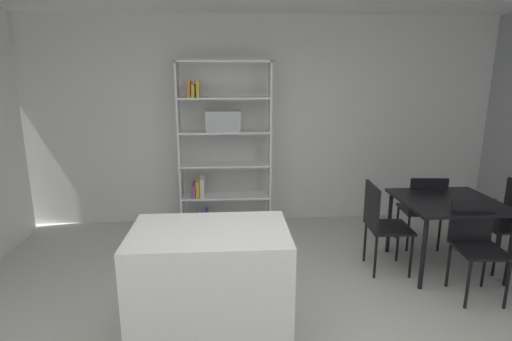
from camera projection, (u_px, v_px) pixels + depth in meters
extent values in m
cube|color=silver|center=(243.00, 122.00, 5.48)|extent=(7.01, 0.06, 2.80)
cube|color=white|center=(211.00, 287.00, 3.04)|extent=(1.16, 0.75, 0.93)
cube|color=white|center=(180.00, 149.00, 5.16)|extent=(0.02, 0.32, 2.20)
cube|color=white|center=(270.00, 148.00, 5.23)|extent=(0.02, 0.32, 2.20)
cube|color=white|center=(223.00, 62.00, 4.94)|extent=(1.18, 0.32, 0.02)
cube|color=white|center=(227.00, 227.00, 5.45)|extent=(1.18, 0.32, 0.02)
cube|color=white|center=(226.00, 196.00, 5.35)|extent=(1.14, 0.32, 0.02)
cube|color=white|center=(225.00, 165.00, 5.24)|extent=(1.14, 0.32, 0.02)
cube|color=white|center=(225.00, 132.00, 5.14)|extent=(1.14, 0.32, 0.02)
cube|color=white|center=(224.00, 98.00, 5.04)|extent=(1.14, 0.32, 0.02)
cube|color=#338E4C|center=(197.00, 221.00, 5.40)|extent=(0.03, 0.26, 0.17)
cube|color=#8E4793|center=(201.00, 221.00, 5.41)|extent=(0.06, 0.26, 0.17)
cube|color=#2D6BAD|center=(207.00, 219.00, 5.40)|extent=(0.04, 0.26, 0.24)
cube|color=#8E4793|center=(194.00, 189.00, 5.30)|extent=(0.04, 0.26, 0.18)
cube|color=gold|center=(198.00, 188.00, 5.29)|extent=(0.05, 0.26, 0.21)
cube|color=silver|center=(203.00, 187.00, 5.29)|extent=(0.05, 0.26, 0.25)
cube|color=orange|center=(189.00, 89.00, 4.99)|extent=(0.04, 0.26, 0.20)
cube|color=gold|center=(193.00, 91.00, 4.99)|extent=(0.04, 0.26, 0.16)
cube|color=gold|center=(198.00, 88.00, 4.99)|extent=(0.03, 0.26, 0.21)
cube|color=#B7BABC|center=(223.00, 121.00, 5.11)|extent=(0.44, 0.28, 0.26)
cube|color=black|center=(449.00, 201.00, 4.17)|extent=(0.99, 0.95, 0.03)
cylinder|color=black|center=(423.00, 254.00, 3.83)|extent=(0.04, 0.04, 0.73)
cylinder|color=black|center=(510.00, 251.00, 3.89)|extent=(0.04, 0.04, 0.73)
cylinder|color=black|center=(389.00, 222.00, 4.64)|extent=(0.04, 0.04, 0.73)
cylinder|color=black|center=(462.00, 221.00, 4.70)|extent=(0.04, 0.04, 0.73)
cube|color=black|center=(419.00, 210.00, 4.82)|extent=(0.46, 0.47, 0.03)
cube|color=black|center=(428.00, 197.00, 4.57)|extent=(0.43, 0.06, 0.43)
cylinder|color=black|center=(426.00, 222.00, 5.06)|extent=(0.03, 0.03, 0.44)
cylinder|color=black|center=(397.00, 222.00, 5.06)|extent=(0.03, 0.03, 0.44)
cylinder|color=black|center=(439.00, 234.00, 4.69)|extent=(0.03, 0.03, 0.44)
cylinder|color=black|center=(408.00, 234.00, 4.70)|extent=(0.03, 0.03, 0.44)
cube|color=black|center=(389.00, 227.00, 4.20)|extent=(0.45, 0.46, 0.03)
cube|color=black|center=(372.00, 206.00, 4.14)|extent=(0.05, 0.44, 0.45)
cylinder|color=black|center=(411.00, 257.00, 4.07)|extent=(0.03, 0.03, 0.46)
cylinder|color=black|center=(398.00, 242.00, 4.44)|extent=(0.03, 0.03, 0.46)
cylinder|color=black|center=(375.00, 257.00, 4.07)|extent=(0.03, 0.03, 0.46)
cylinder|color=black|center=(365.00, 242.00, 4.44)|extent=(0.03, 0.03, 0.46)
cube|color=black|center=(480.00, 250.00, 3.66)|extent=(0.44, 0.47, 0.03)
cube|color=black|center=(472.00, 220.00, 3.81)|extent=(0.41, 0.06, 0.41)
cylinder|color=black|center=(468.00, 285.00, 3.54)|extent=(0.03, 0.03, 0.47)
cylinder|color=black|center=(507.00, 285.00, 3.53)|extent=(0.03, 0.03, 0.47)
cylinder|color=black|center=(448.00, 265.00, 3.91)|extent=(0.03, 0.03, 0.47)
cylinder|color=black|center=(484.00, 265.00, 3.90)|extent=(0.03, 0.03, 0.47)
cube|color=black|center=(501.00, 225.00, 4.28)|extent=(0.50, 0.50, 0.03)
cylinder|color=black|center=(469.00, 240.00, 4.50)|extent=(0.03, 0.03, 0.46)
cylinder|color=black|center=(495.00, 255.00, 4.12)|extent=(0.03, 0.03, 0.46)
cylinder|color=black|center=(500.00, 237.00, 4.56)|extent=(0.03, 0.03, 0.46)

